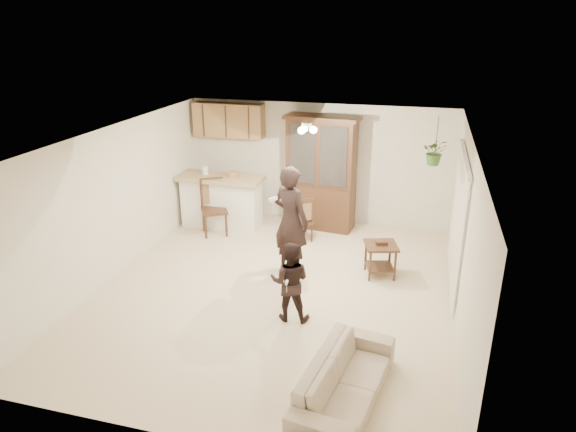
% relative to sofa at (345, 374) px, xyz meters
% --- Properties ---
extents(floor, '(6.50, 6.50, 0.00)m').
position_rel_sofa_xyz_m(floor, '(-1.48, 2.24, -0.37)').
color(floor, beige).
rests_on(floor, ground).
extents(ceiling, '(5.50, 6.50, 0.02)m').
position_rel_sofa_xyz_m(ceiling, '(-1.48, 2.24, 2.13)').
color(ceiling, white).
rests_on(ceiling, wall_back).
extents(wall_back, '(5.50, 0.02, 2.50)m').
position_rel_sofa_xyz_m(wall_back, '(-1.48, 5.49, 0.88)').
color(wall_back, beige).
rests_on(wall_back, ground).
extents(wall_front, '(5.50, 0.02, 2.50)m').
position_rel_sofa_xyz_m(wall_front, '(-1.48, -1.01, 0.88)').
color(wall_front, beige).
rests_on(wall_front, ground).
extents(wall_left, '(0.02, 6.50, 2.50)m').
position_rel_sofa_xyz_m(wall_left, '(-4.23, 2.24, 0.88)').
color(wall_left, beige).
rests_on(wall_left, ground).
extents(wall_right, '(0.02, 6.50, 2.50)m').
position_rel_sofa_xyz_m(wall_right, '(1.27, 2.24, 0.88)').
color(wall_right, beige).
rests_on(wall_right, ground).
extents(breakfast_bar, '(1.60, 0.55, 1.00)m').
position_rel_sofa_xyz_m(breakfast_bar, '(-3.33, 4.59, 0.13)').
color(breakfast_bar, white).
rests_on(breakfast_bar, floor).
extents(bar_top, '(1.75, 0.70, 0.08)m').
position_rel_sofa_xyz_m(bar_top, '(-3.33, 4.59, 0.68)').
color(bar_top, tan).
rests_on(bar_top, breakfast_bar).
extents(upper_cabinets, '(1.50, 0.34, 0.70)m').
position_rel_sofa_xyz_m(upper_cabinets, '(-3.38, 5.31, 1.73)').
color(upper_cabinets, brown).
rests_on(upper_cabinets, wall_back).
extents(vertical_blinds, '(0.06, 2.30, 2.10)m').
position_rel_sofa_xyz_m(vertical_blinds, '(1.23, 3.14, 0.73)').
color(vertical_blinds, silver).
rests_on(vertical_blinds, wall_right).
extents(ceiling_fixture, '(0.36, 0.36, 0.20)m').
position_rel_sofa_xyz_m(ceiling_fixture, '(-1.28, 3.44, 2.03)').
color(ceiling_fixture, beige).
rests_on(ceiling_fixture, ceiling).
extents(hanging_plant, '(0.43, 0.37, 0.48)m').
position_rel_sofa_xyz_m(hanging_plant, '(0.82, 4.64, 1.48)').
color(hanging_plant, '#2B5421').
rests_on(hanging_plant, ceiling).
extents(plant_cord, '(0.01, 0.01, 0.65)m').
position_rel_sofa_xyz_m(plant_cord, '(0.82, 4.64, 1.81)').
color(plant_cord, black).
rests_on(plant_cord, ceiling).
extents(sofa, '(1.01, 1.96, 0.73)m').
position_rel_sofa_xyz_m(sofa, '(0.00, 0.00, 0.00)').
color(sofa, beige).
rests_on(sofa, floor).
extents(adult, '(0.78, 0.67, 1.80)m').
position_rel_sofa_xyz_m(adult, '(-1.40, 2.92, 0.53)').
color(adult, black).
rests_on(adult, floor).
extents(child, '(0.70, 0.57, 1.35)m').
position_rel_sofa_xyz_m(child, '(-1.04, 1.51, 0.31)').
color(child, black).
rests_on(child, floor).
extents(china_hutch, '(1.52, 0.72, 2.32)m').
position_rel_sofa_xyz_m(china_hutch, '(-1.34, 5.10, 0.78)').
color(china_hutch, '#392614').
rests_on(china_hutch, floor).
extents(side_table, '(0.65, 0.65, 0.63)m').
position_rel_sofa_xyz_m(side_table, '(0.08, 3.20, -0.07)').
color(side_table, '#392614').
rests_on(side_table, floor).
extents(chair_bar, '(0.68, 0.68, 1.12)m').
position_rel_sofa_xyz_m(chair_bar, '(-3.31, 4.16, -0.05)').
color(chair_bar, '#392614').
rests_on(chair_bar, floor).
extents(chair_hutch_left, '(0.61, 0.61, 1.06)m').
position_rel_sofa_xyz_m(chair_hutch_left, '(-1.47, 5.14, -0.07)').
color(chair_hutch_left, '#392614').
rests_on(chair_hutch_left, floor).
extents(chair_hutch_right, '(0.57, 0.57, 0.92)m').
position_rel_sofa_xyz_m(chair_hutch_right, '(-1.57, 4.27, -0.11)').
color(chair_hutch_right, '#392614').
rests_on(chair_hutch_right, floor).
extents(controller_adult, '(0.11, 0.17, 0.05)m').
position_rel_sofa_xyz_m(controller_adult, '(-1.59, 2.52, 1.08)').
color(controller_adult, white).
rests_on(controller_adult, adult).
extents(controller_child, '(0.04, 0.11, 0.03)m').
position_rel_sofa_xyz_m(controller_child, '(-1.02, 1.23, 0.37)').
color(controller_child, white).
rests_on(controller_child, child).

